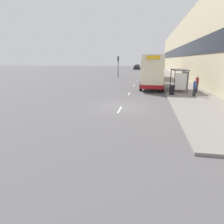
{
  "coord_description": "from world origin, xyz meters",
  "views": [
    {
      "loc": [
        2.06,
        -15.72,
        3.7
      ],
      "look_at": [
        -3.28,
        13.8,
        -4.16
      ],
      "focal_mm": 32.0,
      "sensor_mm": 36.0,
      "label": 1
    }
  ],
  "objects": [
    {
      "name": "bus_shelter",
      "position": [
        5.77,
        8.9,
        1.88
      ],
      "size": [
        1.6,
        4.2,
        2.48
      ],
      "color": "#4C4C51",
      "rests_on": "ground_plane"
    },
    {
      "name": "pedestrian_at_shelter",
      "position": [
        6.66,
        5.34,
        1.0
      ],
      "size": [
        0.33,
        0.33,
        1.69
      ],
      "color": "#23232D",
      "rests_on": "ground_plane"
    },
    {
      "name": "double_decker_bus_near",
      "position": [
        2.47,
        12.18,
        2.28
      ],
      "size": [
        2.85,
        10.18,
        4.3
      ],
      "color": "beige",
      "rests_on": "ground_plane"
    },
    {
      "name": "lane_mark_3",
      "position": [
        0.0,
        21.74,
        0.01
      ],
      "size": [
        0.12,
        2.0,
        0.01
      ],
      "color": "silver",
      "rests_on": "ground_plane"
    },
    {
      "name": "lane_mark_4",
      "position": [
        0.0,
        29.35,
        0.01
      ],
      "size": [
        0.12,
        2.0,
        0.01
      ],
      "color": "silver",
      "rests_on": "ground_plane"
    },
    {
      "name": "lane_mark_6",
      "position": [
        0.0,
        44.55,
        0.01
      ],
      "size": [
        0.12,
        2.0,
        0.01
      ],
      "color": "silver",
      "rests_on": "ground_plane"
    },
    {
      "name": "ground_plane",
      "position": [
        0.0,
        0.0,
        0.0
      ],
      "size": [
        220.0,
        220.0,
        0.0
      ],
      "primitive_type": "plane",
      "color": "#5B595B"
    },
    {
      "name": "car_0",
      "position": [
        -2.73,
        63.44,
        0.84
      ],
      "size": [
        2.04,
        3.97,
        1.69
      ],
      "rotation": [
        0.0,
        0.0,
        3.14
      ],
      "color": "black",
      "rests_on": "ground_plane"
    },
    {
      "name": "pedestrian_1",
      "position": [
        7.39,
        7.87,
        1.08
      ],
      "size": [
        0.36,
        0.36,
        1.84
      ],
      "color": "#23232D",
      "rests_on": "ground_plane"
    },
    {
      "name": "double_decker_bus_ahead",
      "position": [
        2.66,
        25.9,
        2.29
      ],
      "size": [
        2.85,
        11.01,
        4.3
      ],
      "color": "beige",
      "rests_on": "ground_plane"
    },
    {
      "name": "terrace_facade",
      "position": [
        10.49,
        38.5,
        6.18
      ],
      "size": [
        3.1,
        93.0,
        12.38
      ],
      "color": "#C6B793",
      "rests_on": "ground_plane"
    },
    {
      "name": "lane_mark_0",
      "position": [
        0.0,
        -1.07,
        0.01
      ],
      "size": [
        0.12,
        2.0,
        0.01
      ],
      "color": "silver",
      "rests_on": "ground_plane"
    },
    {
      "name": "litter_bin",
      "position": [
        4.55,
        5.91,
        0.67
      ],
      "size": [
        0.55,
        0.55,
        1.05
      ],
      "color": "black",
      "rests_on": "ground_plane"
    },
    {
      "name": "lane_mark_2",
      "position": [
        0.0,
        14.14,
        0.01
      ],
      "size": [
        0.12,
        2.0,
        0.01
      ],
      "color": "silver",
      "rests_on": "ground_plane"
    },
    {
      "name": "pavement",
      "position": [
        6.5,
        38.5,
        0.07
      ],
      "size": [
        5.0,
        93.0,
        0.14
      ],
      "color": "gray",
      "rests_on": "ground_plane"
    },
    {
      "name": "car_2",
      "position": [
        -2.62,
        70.33,
        0.9
      ],
      "size": [
        2.05,
        4.17,
        1.82
      ],
      "rotation": [
        0.0,
        0.0,
        3.14
      ],
      "color": "maroon",
      "rests_on": "ground_plane"
    },
    {
      "name": "car_1",
      "position": [
        2.55,
        37.94,
        0.86
      ],
      "size": [
        1.94,
        4.28,
        1.73
      ],
      "color": "maroon",
      "rests_on": "ground_plane"
    },
    {
      "name": "lane_mark_5",
      "position": [
        0.0,
        36.95,
        0.01
      ],
      "size": [
        0.12,
        2.0,
        0.01
      ],
      "color": "silver",
      "rests_on": "ground_plane"
    },
    {
      "name": "lane_mark_1",
      "position": [
        0.0,
        6.54,
        0.01
      ],
      "size": [
        0.12,
        2.0,
        0.01
      ],
      "color": "silver",
      "rests_on": "ground_plane"
    },
    {
      "name": "traffic_light_far_kerb",
      "position": [
        -4.4,
        27.29,
        3.03
      ],
      "size": [
        0.3,
        0.32,
        4.48
      ],
      "color": "black",
      "rests_on": "ground_plane"
    },
    {
      "name": "lane_mark_7",
      "position": [
        0.0,
        52.16,
        0.01
      ],
      "size": [
        0.12,
        2.0,
        0.01
      ],
      "color": "silver",
      "rests_on": "ground_plane"
    }
  ]
}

